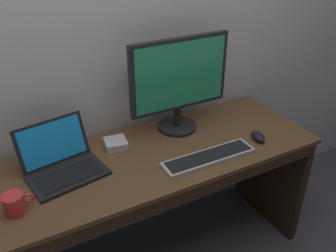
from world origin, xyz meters
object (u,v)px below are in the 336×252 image
Objects in this scene: laptop_black at (63,165)px; coffee_mug at (15,203)px; external_drive_box at (116,143)px; computer_mouse at (258,136)px; wired_keyboard at (209,157)px; external_monitor at (179,81)px.

coffee_mug is at bearing -144.25° from laptop_black.
laptop_black is at bearing 35.75° from coffee_mug.
laptop_black is 0.31m from external_drive_box.
computer_mouse is at bearing -11.91° from laptop_black.
laptop_black is 3.05× the size of coffee_mug.
wired_keyboard is 0.48m from external_drive_box.
laptop_black is at bearing -162.82° from external_drive_box.
computer_mouse is (0.98, -0.21, -0.02)m from laptop_black.
laptop_black is 0.29m from coffee_mug.
wired_keyboard is at bearing -19.38° from laptop_black.
coffee_mug is (-0.53, -0.26, 0.02)m from external_drive_box.
laptop_black is at bearing -172.23° from external_monitor.
external_monitor reaches higher than coffee_mug.
laptop_black reaches higher than coffee_mug.
external_drive_box is at bearing -179.84° from external_monitor.
coffee_mug is at bearing -153.72° from external_drive_box.
external_monitor is 0.51m from computer_mouse.
wired_keyboard is 3.89× the size of coffee_mug.
computer_mouse is 0.96× the size of external_drive_box.
wired_keyboard is at bearing -41.37° from external_drive_box.
laptop_black is 0.78× the size of wired_keyboard.
coffee_mug is (-0.89, 0.06, 0.03)m from wired_keyboard.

